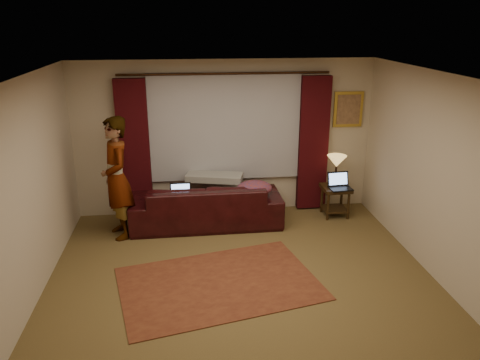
% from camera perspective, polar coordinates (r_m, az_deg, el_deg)
% --- Properties ---
extents(floor, '(5.00, 5.00, 0.01)m').
position_cam_1_polar(floor, '(6.10, 0.41, -12.74)').
color(floor, brown).
rests_on(floor, ground).
extents(ceiling, '(5.00, 5.00, 0.02)m').
position_cam_1_polar(ceiling, '(5.21, 0.48, 12.33)').
color(ceiling, silver).
rests_on(ceiling, ground).
extents(wall_back, '(5.00, 0.02, 2.60)m').
position_cam_1_polar(wall_back, '(7.90, -1.84, 5.12)').
color(wall_back, '#BCAD94').
rests_on(wall_back, ground).
extents(wall_front, '(5.00, 0.02, 2.60)m').
position_cam_1_polar(wall_front, '(3.33, 6.05, -16.26)').
color(wall_front, '#BCAD94').
rests_on(wall_front, ground).
extents(wall_left, '(0.02, 5.00, 2.60)m').
position_cam_1_polar(wall_left, '(5.79, -24.95, -2.09)').
color(wall_left, '#BCAD94').
rests_on(wall_left, ground).
extents(wall_right, '(0.02, 5.00, 2.60)m').
position_cam_1_polar(wall_right, '(6.33, 23.52, -0.15)').
color(wall_right, '#BCAD94').
rests_on(wall_right, ground).
extents(sheer_curtain, '(2.50, 0.05, 1.80)m').
position_cam_1_polar(sheer_curtain, '(7.80, -1.82, 6.44)').
color(sheer_curtain, '#9E9DA5').
rests_on(sheer_curtain, wall_back).
extents(drape_left, '(0.50, 0.14, 2.30)m').
position_cam_1_polar(drape_left, '(7.85, -12.76, 3.64)').
color(drape_left, '#32070B').
rests_on(drape_left, floor).
extents(drape_right, '(0.50, 0.14, 2.30)m').
position_cam_1_polar(drape_right, '(8.09, 8.91, 4.35)').
color(drape_right, '#32070B').
rests_on(drape_right, floor).
extents(curtain_rod, '(0.04, 0.04, 3.40)m').
position_cam_1_polar(curtain_rod, '(7.60, -1.85, 12.84)').
color(curtain_rod, black).
rests_on(curtain_rod, wall_back).
extents(picture_frame, '(0.50, 0.04, 0.60)m').
position_cam_1_polar(picture_frame, '(8.22, 13.05, 8.40)').
color(picture_frame, gold).
rests_on(picture_frame, wall_back).
extents(sofa, '(2.43, 1.07, 0.98)m').
position_cam_1_polar(sofa, '(7.59, -4.17, -1.96)').
color(sofa, black).
rests_on(sofa, floor).
extents(throw_blanket, '(0.98, 0.58, 0.11)m').
position_cam_1_polar(throw_blanket, '(7.66, -3.18, 2.21)').
color(throw_blanket, gray).
rests_on(throw_blanket, sofa).
extents(clothing_pile, '(0.64, 0.54, 0.24)m').
position_cam_1_polar(clothing_pile, '(7.53, 1.76, -1.08)').
color(clothing_pile, brown).
rests_on(clothing_pile, sofa).
extents(laptop_sofa, '(0.33, 0.36, 0.24)m').
position_cam_1_polar(laptop_sofa, '(7.41, -7.26, -1.60)').
color(laptop_sofa, black).
rests_on(laptop_sofa, sofa).
extents(area_rug, '(2.76, 2.14, 0.01)m').
position_cam_1_polar(area_rug, '(6.13, -2.57, -12.47)').
color(area_rug, brown).
rests_on(area_rug, floor).
extents(end_table, '(0.46, 0.46, 0.53)m').
position_cam_1_polar(end_table, '(8.13, 11.50, -2.53)').
color(end_table, black).
rests_on(end_table, floor).
extents(tiffany_lamp, '(0.42, 0.42, 0.52)m').
position_cam_1_polar(tiffany_lamp, '(8.03, 11.63, 1.15)').
color(tiffany_lamp, olive).
rests_on(tiffany_lamp, end_table).
extents(laptop_table, '(0.39, 0.42, 0.26)m').
position_cam_1_polar(laptop_table, '(7.89, 12.21, -0.20)').
color(laptop_table, black).
rests_on(laptop_table, end_table).
extents(person, '(0.71, 0.71, 1.88)m').
position_cam_1_polar(person, '(7.25, -14.80, 0.18)').
color(person, gray).
rests_on(person, floor).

